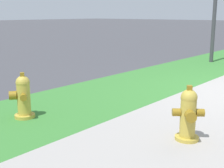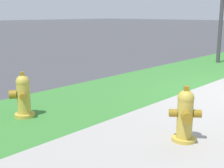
{
  "view_description": "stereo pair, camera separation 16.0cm",
  "coord_description": "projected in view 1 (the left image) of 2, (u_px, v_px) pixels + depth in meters",
  "views": [
    {
      "loc": [
        -5.89,
        -1.48,
        1.43
      ],
      "look_at": [
        -2.43,
        1.46,
        0.4
      ],
      "focal_mm": 50.0,
      "sensor_mm": 36.0,
      "label": 1
    },
    {
      "loc": [
        -5.78,
        -1.6,
        1.43
      ],
      "look_at": [
        -2.43,
        1.46,
        0.4
      ],
      "focal_mm": 50.0,
      "sensor_mm": 36.0,
      "label": 2
    }
  ],
  "objects": [
    {
      "name": "grass_verge",
      "position": [
        158.0,
        78.0,
        7.0
      ],
      "size": [
        18.0,
        2.03,
        0.01
      ],
      "primitive_type": "cube",
      "color": "#387A33",
      "rests_on": "ground"
    },
    {
      "name": "fire_hydrant_at_driveway",
      "position": [
        188.0,
        115.0,
        3.52
      ],
      "size": [
        0.33,
        0.34,
        0.65
      ],
      "rotation": [
        0.0,
        0.0,
        2.22
      ],
      "color": "gold",
      "rests_on": "ground"
    },
    {
      "name": "fire_hydrant_mid_block",
      "position": [
        23.0,
        97.0,
        4.31
      ],
      "size": [
        0.33,
        0.35,
        0.65
      ],
      "rotation": [
        0.0,
        0.0,
        0.97
      ],
      "color": "gold",
      "rests_on": "ground"
    }
  ]
}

